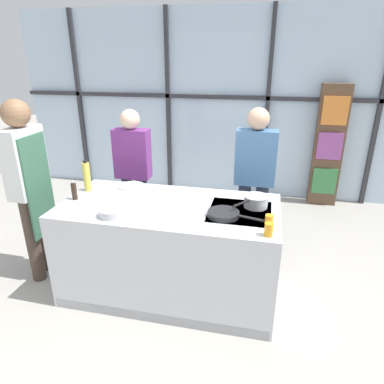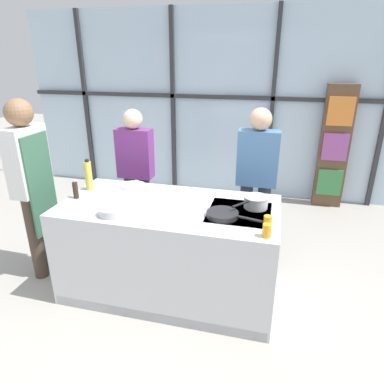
{
  "view_description": "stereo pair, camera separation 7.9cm",
  "coord_description": "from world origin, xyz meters",
  "px_view_note": "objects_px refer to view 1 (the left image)",
  "views": [
    {
      "loc": [
        0.8,
        -2.65,
        2.13
      ],
      "look_at": [
        0.19,
        0.1,
        1.0
      ],
      "focal_mm": 32.0,
      "sensor_mm": 36.0,
      "label": 1
    },
    {
      "loc": [
        0.87,
        -2.63,
        2.13
      ],
      "look_at": [
        0.19,
        0.1,
        1.0
      ],
      "focal_mm": 32.0,
      "sensor_mm": 36.0,
      "label": 2
    }
  ],
  "objects_px": {
    "oil_bottle": "(87,176)",
    "juice_glass_near": "(269,230)",
    "frying_pan": "(224,214)",
    "white_plate": "(131,186)",
    "saucepan": "(256,201)",
    "mixing_bowl": "(112,212)",
    "juice_glass_far": "(269,221)",
    "spectator_far_left": "(133,168)",
    "spectator_center_left": "(255,174)",
    "pepper_grinder": "(74,191)",
    "chef": "(29,181)"
  },
  "relations": [
    {
      "from": "frying_pan",
      "to": "juice_glass_far",
      "type": "relative_size",
      "value": 4.61
    },
    {
      "from": "white_plate",
      "to": "juice_glass_near",
      "type": "distance_m",
      "value": 1.54
    },
    {
      "from": "frying_pan",
      "to": "saucepan",
      "type": "height_order",
      "value": "saucepan"
    },
    {
      "from": "chef",
      "to": "saucepan",
      "type": "distance_m",
      "value": 2.11
    },
    {
      "from": "spectator_far_left",
      "to": "chef",
      "type": "bearing_deg",
      "value": 55.29
    },
    {
      "from": "chef",
      "to": "spectator_center_left",
      "type": "relative_size",
      "value": 1.08
    },
    {
      "from": "chef",
      "to": "spectator_far_left",
      "type": "bearing_deg",
      "value": 145.29
    },
    {
      "from": "juice_glass_far",
      "to": "white_plate",
      "type": "bearing_deg",
      "value": 156.63
    },
    {
      "from": "spectator_far_left",
      "to": "juice_glass_near",
      "type": "height_order",
      "value": "spectator_far_left"
    },
    {
      "from": "spectator_center_left",
      "to": "juice_glass_near",
      "type": "relative_size",
      "value": 16.29
    },
    {
      "from": "spectator_far_left",
      "to": "spectator_center_left",
      "type": "distance_m",
      "value": 1.4
    },
    {
      "from": "white_plate",
      "to": "pepper_grinder",
      "type": "relative_size",
      "value": 1.45
    },
    {
      "from": "white_plate",
      "to": "chef",
      "type": "bearing_deg",
      "value": -156.26
    },
    {
      "from": "saucepan",
      "to": "white_plate",
      "type": "relative_size",
      "value": 1.29
    },
    {
      "from": "mixing_bowl",
      "to": "oil_bottle",
      "type": "distance_m",
      "value": 0.68
    },
    {
      "from": "pepper_grinder",
      "to": "white_plate",
      "type": "bearing_deg",
      "value": 47.43
    },
    {
      "from": "frying_pan",
      "to": "white_plate",
      "type": "bearing_deg",
      "value": 154.42
    },
    {
      "from": "saucepan",
      "to": "white_plate",
      "type": "height_order",
      "value": "saucepan"
    },
    {
      "from": "juice_glass_near",
      "to": "juice_glass_far",
      "type": "xyz_separation_m",
      "value": [
        0.0,
        0.14,
        0.0
      ]
    },
    {
      "from": "pepper_grinder",
      "to": "juice_glass_near",
      "type": "bearing_deg",
      "value": -10.18
    },
    {
      "from": "white_plate",
      "to": "mixing_bowl",
      "type": "height_order",
      "value": "mixing_bowl"
    },
    {
      "from": "mixing_bowl",
      "to": "juice_glass_far",
      "type": "relative_size",
      "value": 2.12
    },
    {
      "from": "saucepan",
      "to": "pepper_grinder",
      "type": "relative_size",
      "value": 1.88
    },
    {
      "from": "saucepan",
      "to": "pepper_grinder",
      "type": "distance_m",
      "value": 1.63
    },
    {
      "from": "spectator_center_left",
      "to": "pepper_grinder",
      "type": "height_order",
      "value": "spectator_center_left"
    },
    {
      "from": "spectator_far_left",
      "to": "pepper_grinder",
      "type": "xyz_separation_m",
      "value": [
        -0.17,
        -0.98,
        0.08
      ]
    },
    {
      "from": "spectator_far_left",
      "to": "juice_glass_far",
      "type": "distance_m",
      "value": 1.95
    },
    {
      "from": "chef",
      "to": "mixing_bowl",
      "type": "height_order",
      "value": "chef"
    },
    {
      "from": "white_plate",
      "to": "oil_bottle",
      "type": "distance_m",
      "value": 0.44
    },
    {
      "from": "white_plate",
      "to": "pepper_grinder",
      "type": "height_order",
      "value": "pepper_grinder"
    },
    {
      "from": "white_plate",
      "to": "oil_bottle",
      "type": "relative_size",
      "value": 0.86
    },
    {
      "from": "oil_bottle",
      "to": "juice_glass_near",
      "type": "height_order",
      "value": "oil_bottle"
    },
    {
      "from": "mixing_bowl",
      "to": "frying_pan",
      "type": "bearing_deg",
      "value": 11.62
    },
    {
      "from": "frying_pan",
      "to": "pepper_grinder",
      "type": "distance_m",
      "value": 1.38
    },
    {
      "from": "oil_bottle",
      "to": "mixing_bowl",
      "type": "bearing_deg",
      "value": -45.16
    },
    {
      "from": "oil_bottle",
      "to": "juice_glass_far",
      "type": "height_order",
      "value": "oil_bottle"
    },
    {
      "from": "saucepan",
      "to": "mixing_bowl",
      "type": "height_order",
      "value": "saucepan"
    },
    {
      "from": "juice_glass_near",
      "to": "pepper_grinder",
      "type": "bearing_deg",
      "value": 169.82
    },
    {
      "from": "spectator_far_left",
      "to": "oil_bottle",
      "type": "distance_m",
      "value": 0.79
    },
    {
      "from": "chef",
      "to": "saucepan",
      "type": "xyz_separation_m",
      "value": [
        2.11,
        0.15,
        -0.07
      ]
    },
    {
      "from": "frying_pan",
      "to": "juice_glass_far",
      "type": "distance_m",
      "value": 0.38
    },
    {
      "from": "spectator_far_left",
      "to": "saucepan",
      "type": "height_order",
      "value": "spectator_far_left"
    },
    {
      "from": "spectator_center_left",
      "to": "juice_glass_far",
      "type": "distance_m",
      "value": 1.17
    },
    {
      "from": "spectator_far_left",
      "to": "frying_pan",
      "type": "height_order",
      "value": "spectator_far_left"
    },
    {
      "from": "white_plate",
      "to": "juice_glass_far",
      "type": "distance_m",
      "value": 1.48
    },
    {
      "from": "frying_pan",
      "to": "oil_bottle",
      "type": "height_order",
      "value": "oil_bottle"
    },
    {
      "from": "mixing_bowl",
      "to": "juice_glass_near",
      "type": "relative_size",
      "value": 2.12
    },
    {
      "from": "oil_bottle",
      "to": "juice_glass_far",
      "type": "relative_size",
      "value": 3.04
    },
    {
      "from": "frying_pan",
      "to": "saucepan",
      "type": "bearing_deg",
      "value": 45.91
    },
    {
      "from": "mixing_bowl",
      "to": "oil_bottle",
      "type": "xyz_separation_m",
      "value": [
        -0.47,
        0.48,
        0.11
      ]
    }
  ]
}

